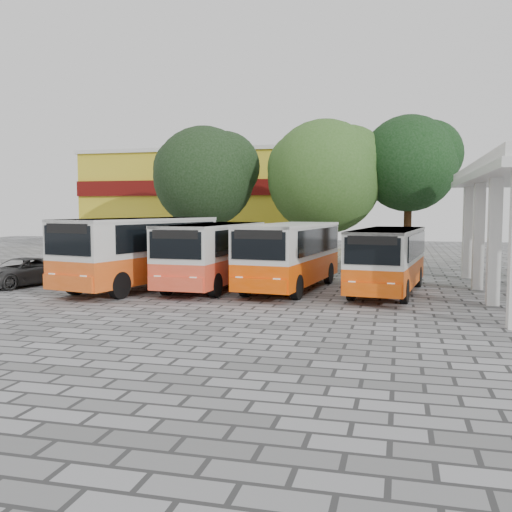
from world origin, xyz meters
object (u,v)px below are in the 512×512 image
(bus_far_right, at_px, (388,256))
(parked_car, at_px, (20,272))
(bus_far_left, at_px, (141,248))
(bus_centre_left, at_px, (213,251))
(bus_centre_right, at_px, (290,252))

(bus_far_right, xyz_separation_m, parked_car, (-16.61, -1.75, -0.93))
(bus_far_left, bearing_deg, parked_car, -161.03)
(bus_centre_left, xyz_separation_m, parked_car, (-8.95, -1.48, -1.03))
(bus_centre_right, bearing_deg, bus_far_left, -162.79)
(bus_centre_left, relative_size, bus_far_right, 1.04)
(bus_centre_right, bearing_deg, bus_centre_left, -167.72)
(bus_far_left, distance_m, bus_centre_right, 6.72)
(bus_centre_right, relative_size, parked_car, 1.80)
(parked_car, bearing_deg, bus_far_right, 21.51)
(bus_centre_left, height_order, bus_centre_right, bus_centre_right)
(bus_centre_left, bearing_deg, parked_car, -167.78)
(bus_far_right, height_order, parked_car, bus_far_right)
(bus_centre_left, xyz_separation_m, bus_far_right, (7.66, 0.27, -0.10))
(bus_far_left, distance_m, bus_centre_left, 3.26)
(bus_centre_right, relative_size, bus_far_right, 1.07)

